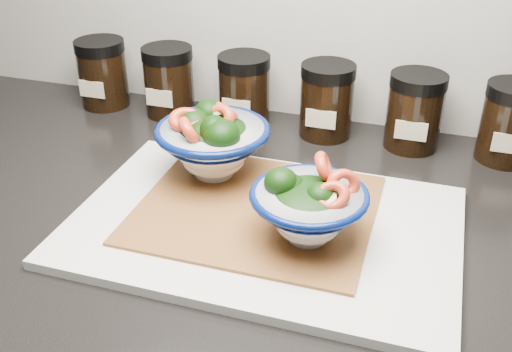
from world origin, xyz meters
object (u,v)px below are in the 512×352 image
(bowl_right, at_px, (308,206))
(bowl_left, at_px, (212,141))
(spice_jar_c, at_px, (244,90))
(spice_jar_f, at_px, (510,123))
(spice_jar_d, at_px, (327,100))
(spice_jar_a, at_px, (103,73))
(spice_jar_e, at_px, (415,111))
(spice_jar_b, at_px, (169,81))
(cutting_board, at_px, (264,226))

(bowl_right, bearing_deg, bowl_left, 146.31)
(spice_jar_c, height_order, spice_jar_f, same)
(bowl_left, relative_size, bowl_right, 1.14)
(bowl_right, xyz_separation_m, spice_jar_d, (-0.04, 0.29, 0.00))
(spice_jar_d, xyz_separation_m, spice_jar_f, (0.26, 0.00, 0.00))
(spice_jar_a, bearing_deg, bowl_right, -34.72)
(spice_jar_e, bearing_deg, bowl_right, -106.84)
(spice_jar_b, bearing_deg, spice_jar_f, 0.00)
(bowl_left, bearing_deg, spice_jar_e, 38.80)
(cutting_board, xyz_separation_m, spice_jar_a, (-0.37, 0.27, 0.05))
(bowl_right, distance_m, spice_jar_a, 0.52)
(bowl_right, distance_m, spice_jar_b, 0.42)
(spice_jar_c, bearing_deg, spice_jar_b, 180.00)
(spice_jar_b, bearing_deg, spice_jar_c, 0.00)
(spice_jar_e, bearing_deg, spice_jar_d, 180.00)
(spice_jar_b, distance_m, spice_jar_c, 0.13)
(bowl_left, xyz_separation_m, spice_jar_f, (0.37, 0.19, -0.01))
(spice_jar_d, bearing_deg, bowl_left, -119.67)
(bowl_right, bearing_deg, spice_jar_d, 97.99)
(bowl_left, bearing_deg, spice_jar_f, 27.48)
(spice_jar_c, bearing_deg, spice_jar_f, 0.00)
(bowl_right, height_order, spice_jar_c, bowl_right)
(spice_jar_d, bearing_deg, spice_jar_a, 180.00)
(bowl_left, distance_m, spice_jar_a, 0.33)
(spice_jar_d, bearing_deg, spice_jar_f, 0.00)
(spice_jar_c, bearing_deg, spice_jar_e, 0.00)
(spice_jar_c, bearing_deg, bowl_left, -83.60)
(bowl_left, height_order, spice_jar_a, bowl_left)
(bowl_left, distance_m, spice_jar_d, 0.22)
(cutting_board, height_order, spice_jar_a, spice_jar_a)
(spice_jar_c, xyz_separation_m, spice_jar_f, (0.39, 0.00, 0.00))
(bowl_right, bearing_deg, cutting_board, 160.77)
(spice_jar_a, distance_m, spice_jar_d, 0.38)
(spice_jar_c, distance_m, spice_jar_d, 0.13)
(cutting_board, bearing_deg, spice_jar_f, 44.83)
(bowl_left, distance_m, spice_jar_c, 0.19)
(bowl_right, relative_size, spice_jar_c, 1.16)
(bowl_left, bearing_deg, cutting_board, -40.48)
(cutting_board, xyz_separation_m, bowl_left, (-0.10, 0.08, 0.06))
(bowl_left, height_order, bowl_right, bowl_left)
(cutting_board, distance_m, spice_jar_b, 0.37)
(bowl_left, relative_size, spice_jar_b, 1.32)
(spice_jar_b, distance_m, spice_jar_d, 0.26)
(spice_jar_e, bearing_deg, spice_jar_b, 180.00)
(cutting_board, distance_m, spice_jar_c, 0.30)
(spice_jar_e, height_order, spice_jar_f, same)
(spice_jar_a, height_order, spice_jar_d, same)
(spice_jar_f, bearing_deg, bowl_left, -152.52)
(spice_jar_a, bearing_deg, bowl_left, -35.28)
(bowl_right, xyz_separation_m, spice_jar_a, (-0.42, 0.29, 0.00))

